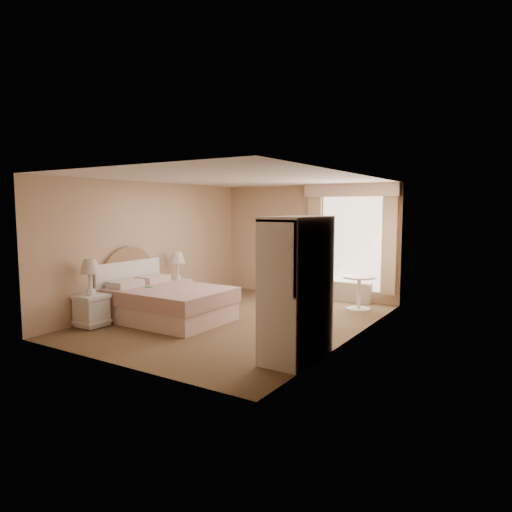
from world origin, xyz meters
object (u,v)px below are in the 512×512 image
Objects in this scene: cafe_chair at (303,283)px; armoire at (297,300)px; nightstand_near at (91,302)px; round_table at (359,287)px; bed at (166,301)px; nightstand_far at (178,285)px.

armoire is (1.11, -2.44, 0.20)m from cafe_chair.
round_table is (3.35, 3.67, 0.01)m from nightstand_near.
bed is at bearing -152.78° from cafe_chair.
bed is 1.91× the size of nightstand_far.
round_table is 1.16m from cafe_chair.
nightstand_far reaches higher than round_table.
bed reaches higher than nightstand_far.
round_table is 0.35× the size of armoire.
armoire is (2.94, -0.63, 0.45)m from bed.
armoire reaches higher than nightstand_near.
nightstand_far is at bearing 154.55° from armoire.
nightstand_far is 3.68m from round_table.
nightstand_far is (-0.71, 1.11, 0.08)m from bed.
bed is at bearing 55.26° from nightstand_near.
nightstand_near reaches higher than nightstand_far.
nightstand_far is 0.57× the size of armoire.
bed is 3.04m from armoire.
nightstand_near is 1.13× the size of cafe_chair.
bed is 3.73m from round_table.
nightstand_near is 1.72× the size of round_table.
armoire is at bearing -12.04° from bed.
nightstand_far is at bearing -155.47° from round_table.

